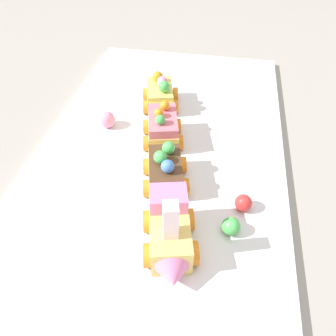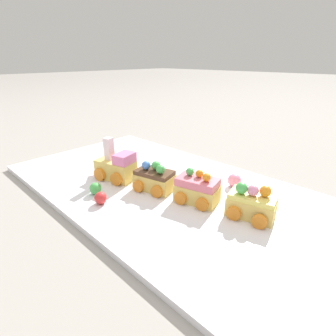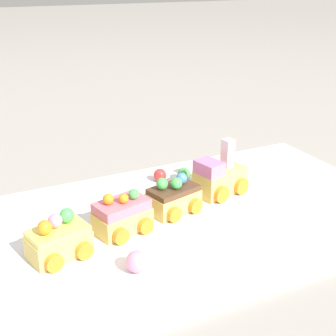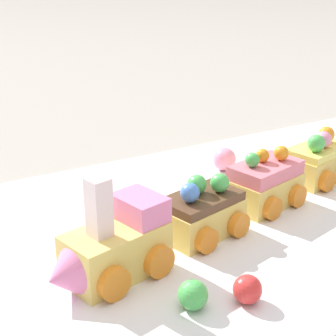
{
  "view_description": "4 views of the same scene",
  "coord_description": "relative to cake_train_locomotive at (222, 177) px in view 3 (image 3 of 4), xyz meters",
  "views": [
    {
      "loc": [
        0.35,
        0.08,
        0.36
      ],
      "look_at": [
        0.03,
        0.03,
        0.04
      ],
      "focal_mm": 35.0,
      "sensor_mm": 36.0,
      "label": 1
    },
    {
      "loc": [
        -0.33,
        0.36,
        0.27
      ],
      "look_at": [
        -0.03,
        0.04,
        0.08
      ],
      "focal_mm": 28.0,
      "sensor_mm": 36.0,
      "label": 2
    },
    {
      "loc": [
        -0.27,
        -0.57,
        0.36
      ],
      "look_at": [
        0.02,
        0.02,
        0.09
      ],
      "focal_mm": 50.0,
      "sensor_mm": 36.0,
      "label": 3
    },
    {
      "loc": [
        0.3,
        0.43,
        0.28
      ],
      "look_at": [
        0.05,
        -0.01,
        0.07
      ],
      "focal_mm": 60.0,
      "sensor_mm": 36.0,
      "label": 4
    }
  ],
  "objects": [
    {
      "name": "cake_car_chocolate",
      "position": [
        -0.11,
        -0.03,
        -0.0
      ],
      "size": [
        0.09,
        0.08,
        0.06
      ],
      "rotation": [
        0.0,
        0.0,
        0.24
      ],
      "color": "#EACC66",
      "rests_on": "display_board"
    },
    {
      "name": "ground_plane",
      "position": [
        -0.14,
        -0.05,
        -0.04
      ],
      "size": [
        10.0,
        10.0,
        0.0
      ],
      "primitive_type": "plane",
      "color": "gray"
    },
    {
      "name": "cake_train_locomotive",
      "position": [
        0.0,
        0.0,
        0.0
      ],
      "size": [
        0.12,
        0.08,
        0.09
      ],
      "rotation": [
        0.0,
        0.0,
        0.24
      ],
      "color": "#EACC66",
      "rests_on": "display_board"
    },
    {
      "name": "gumball_red",
      "position": [
        -0.08,
        0.09,
        -0.01
      ],
      "size": [
        0.02,
        0.02,
        0.02
      ],
      "primitive_type": "sphere",
      "color": "red",
      "rests_on": "display_board"
    },
    {
      "name": "gumball_green",
      "position": [
        -0.04,
        0.07,
        -0.01
      ],
      "size": [
        0.02,
        0.02,
        0.02
      ],
      "primitive_type": "sphere",
      "color": "#4CBC56",
      "rests_on": "display_board"
    },
    {
      "name": "cake_car_lemon",
      "position": [
        -0.3,
        -0.07,
        -0.0
      ],
      "size": [
        0.09,
        0.08,
        0.06
      ],
      "rotation": [
        0.0,
        0.0,
        0.24
      ],
      "color": "#EACC66",
      "rests_on": "display_board"
    },
    {
      "name": "display_board",
      "position": [
        -0.14,
        -0.05,
        -0.03
      ],
      "size": [
        0.78,
        0.4,
        0.01
      ],
      "primitive_type": "cube",
      "color": "white",
      "rests_on": "ground_plane"
    },
    {
      "name": "cake_car_strawberry",
      "position": [
        -0.2,
        -0.05,
        -0.0
      ],
      "size": [
        0.09,
        0.08,
        0.06
      ],
      "rotation": [
        0.0,
        0.0,
        0.24
      ],
      "color": "#EACC66",
      "rests_on": "display_board"
    },
    {
      "name": "gumball_pink",
      "position": [
        -0.22,
        -0.15,
        -0.01
      ],
      "size": [
        0.03,
        0.03,
        0.03
      ],
      "primitive_type": "sphere",
      "color": "pink",
      "rests_on": "display_board"
    }
  ]
}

